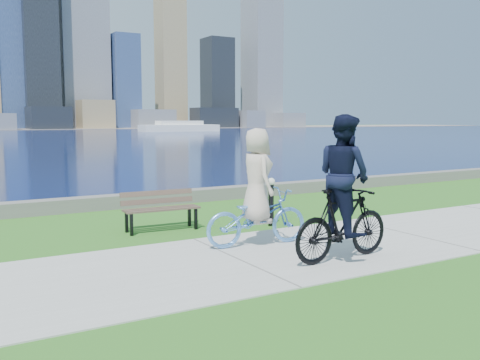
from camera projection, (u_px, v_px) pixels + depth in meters
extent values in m
plane|color=#26631A|center=(407.00, 234.00, 10.94)|extent=(320.00, 320.00, 0.00)
cube|color=#ACADA8|center=(407.00, 234.00, 10.94)|extent=(80.00, 3.50, 0.02)
cube|color=#65625E|center=(250.00, 191.00, 16.24)|extent=(90.00, 0.50, 0.35)
cube|color=#0B194A|center=(0.00, 136.00, 72.79)|extent=(320.00, 131.00, 0.01)
cube|color=black|center=(49.00, 118.00, 122.02)|extent=(8.81, 9.51, 5.12)
cube|color=#947F5B|center=(96.00, 115.00, 128.43)|extent=(7.82, 6.68, 6.87)
cube|color=slate|center=(153.00, 119.00, 137.01)|extent=(10.17, 6.50, 4.76)
cube|color=black|center=(214.00, 118.00, 143.67)|extent=(11.60, 6.49, 5.34)
cube|color=slate|center=(249.00, 119.00, 147.00)|extent=(6.02, 8.26, 4.68)
cube|color=slate|center=(288.00, 120.00, 156.58)|extent=(8.06, 6.61, 4.14)
cube|color=black|center=(38.00, 31.00, 126.96)|extent=(7.75, 9.96, 46.55)
cube|color=slate|center=(84.00, 58.00, 135.34)|extent=(11.69, 6.89, 35.43)
cube|color=navy|center=(123.00, 82.00, 140.24)|extent=(6.53, 10.78, 24.03)
cube|color=#947F5B|center=(171.00, 52.00, 147.59)|extent=(7.00, 6.85, 41.49)
cube|color=black|center=(217.00, 83.00, 153.63)|extent=(7.45, 7.60, 25.28)
cube|color=slate|center=(262.00, 46.00, 157.87)|extent=(8.81, 9.79, 47.66)
cube|color=white|center=(179.00, 128.00, 100.85)|extent=(14.97, 4.28, 1.28)
cube|color=white|center=(179.00, 123.00, 100.73)|extent=(8.55, 3.21, 0.75)
cube|color=black|center=(131.00, 225.00, 10.79)|extent=(0.06, 0.06, 0.45)
cube|color=black|center=(196.00, 219.00, 11.44)|extent=(0.06, 0.06, 0.45)
cube|color=black|center=(127.00, 222.00, 11.11)|extent=(0.06, 0.06, 0.45)
cube|color=black|center=(189.00, 216.00, 11.75)|extent=(0.06, 0.06, 0.45)
cube|color=#503C32|center=(164.00, 210.00, 11.08)|extent=(1.61, 0.17, 0.04)
cube|color=#503C32|center=(162.00, 209.00, 11.23)|extent=(1.61, 0.17, 0.04)
cube|color=#503C32|center=(159.00, 208.00, 11.37)|extent=(1.61, 0.17, 0.04)
cube|color=#503C32|center=(157.00, 201.00, 11.46)|extent=(1.61, 0.14, 0.12)
cube|color=#503C32|center=(157.00, 193.00, 11.47)|extent=(1.61, 0.14, 0.12)
cylinder|color=black|center=(271.00, 205.00, 11.78)|extent=(0.12, 0.12, 0.95)
sphere|color=white|center=(271.00, 182.00, 11.72)|extent=(0.17, 0.17, 0.17)
imported|color=#619FEB|center=(257.00, 217.00, 9.88)|extent=(0.92, 2.06, 1.04)
imported|color=silver|center=(257.00, 176.00, 9.79)|extent=(0.65, 0.92, 1.74)
imported|color=black|center=(343.00, 224.00, 8.84)|extent=(0.69, 2.04, 1.21)
imported|color=black|center=(344.00, 175.00, 8.75)|extent=(0.79, 0.99, 1.98)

